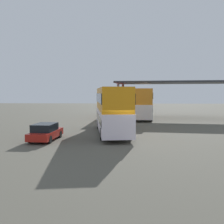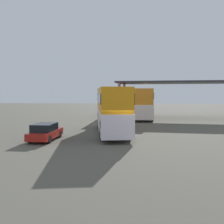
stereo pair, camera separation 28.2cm
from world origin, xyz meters
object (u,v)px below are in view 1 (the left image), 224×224
object	(u,v)px
parked_hatchback	(46,132)
double_decker_near_canopy	(117,102)
double_decker_main	(112,109)
double_decker_mid_row	(143,102)

from	to	relation	value
parked_hatchback	double_decker_near_canopy	size ratio (longest dim) A/B	0.37
double_decker_main	double_decker_mid_row	xyz separation A→B (m)	(3.86, 14.06, 0.06)
parked_hatchback	double_decker_near_canopy	bearing A→B (deg)	-11.42
double_decker_main	double_decker_mid_row	size ratio (longest dim) A/B	0.92
double_decker_near_canopy	double_decker_main	bearing A→B (deg)	-176.93
parked_hatchback	double_decker_main	bearing A→B (deg)	-51.83
double_decker_main	parked_hatchback	xyz separation A→B (m)	(-5.08, -3.62, -1.63)
double_decker_main	double_decker_near_canopy	world-z (taller)	double_decker_near_canopy
double_decker_main	double_decker_near_canopy	xyz separation A→B (m)	(-0.07, 16.27, 0.03)
double_decker_main	double_decker_mid_row	bearing A→B (deg)	-23.75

